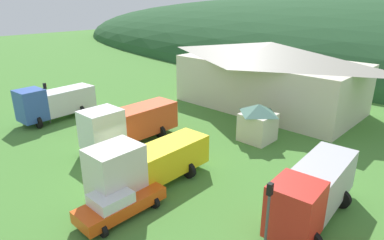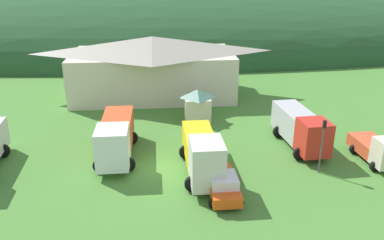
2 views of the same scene
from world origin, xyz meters
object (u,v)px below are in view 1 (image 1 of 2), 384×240
at_px(depot_building, 269,74).
at_px(box_truck_blue, 54,102).
at_px(flatbed_truck_yellow, 145,164).
at_px(service_pickup_orange, 119,203).
at_px(play_shed_cream, 258,122).
at_px(traffic_light_east, 268,216).
at_px(traffic_cone_near_pickup, 185,162).
at_px(traffic_light_west, 47,99).
at_px(crane_truck_red, 313,190).
at_px(heavy_rig_white, 128,123).

height_order(depot_building, box_truck_blue, depot_building).
relative_size(flatbed_truck_yellow, service_pickup_orange, 1.69).
bearing_deg(play_shed_cream, traffic_light_east, -55.69).
distance_m(flatbed_truck_yellow, traffic_cone_near_pickup, 4.80).
bearing_deg(traffic_light_east, service_pickup_orange, -162.54).
xyz_separation_m(traffic_light_west, traffic_cone_near_pickup, (15.13, 3.18, -2.43)).
bearing_deg(crane_truck_red, traffic_light_west, -87.35).
height_order(flatbed_truck_yellow, traffic_light_west, traffic_light_west).
relative_size(box_truck_blue, traffic_light_west, 1.91).
xyz_separation_m(box_truck_blue, crane_truck_red, (25.32, 2.12, -0.01)).
relative_size(play_shed_cream, box_truck_blue, 0.43).
height_order(play_shed_cream, heavy_rig_white, heavy_rig_white).
height_order(play_shed_cream, traffic_cone_near_pickup, play_shed_cream).
xyz_separation_m(flatbed_truck_yellow, service_pickup_orange, (1.06, -2.76, -0.98)).
xyz_separation_m(heavy_rig_white, flatbed_truck_yellow, (6.54, -3.49, -0.03)).
relative_size(heavy_rig_white, traffic_cone_near_pickup, 18.30).
height_order(box_truck_blue, service_pickup_orange, box_truck_blue).
distance_m(service_pickup_orange, traffic_light_east, 8.22).
bearing_deg(box_truck_blue, traffic_cone_near_pickup, 94.64).
bearing_deg(depot_building, traffic_light_east, -58.75).
bearing_deg(service_pickup_orange, traffic_light_east, 107.43).
bearing_deg(service_pickup_orange, heavy_rig_white, -129.45).
distance_m(traffic_light_west, traffic_cone_near_pickup, 15.65).
distance_m(box_truck_blue, crane_truck_red, 25.41).
bearing_deg(traffic_light_east, depot_building, 121.25).
bearing_deg(traffic_cone_near_pickup, box_truck_blue, -171.64).
relative_size(play_shed_cream, flatbed_truck_yellow, 0.38).
height_order(depot_building, traffic_cone_near_pickup, depot_building).
bearing_deg(traffic_light_east, box_truck_blue, 174.55).
bearing_deg(box_truck_blue, traffic_light_east, 80.84).
relative_size(box_truck_blue, service_pickup_orange, 1.50).
height_order(heavy_rig_white, traffic_light_east, traffic_light_east).
distance_m(flatbed_truck_yellow, traffic_light_west, 16.07).
xyz_separation_m(play_shed_cream, heavy_rig_white, (-7.28, -7.86, 0.18)).
bearing_deg(crane_truck_red, play_shed_cream, -135.99).
bearing_deg(box_truck_blue, heavy_rig_white, 94.39).
relative_size(flatbed_truck_yellow, crane_truck_red, 1.09).
relative_size(service_pickup_orange, traffic_light_east, 1.20).
relative_size(depot_building, play_shed_cream, 6.25).
height_order(depot_building, traffic_light_east, depot_building).
bearing_deg(heavy_rig_white, service_pickup_orange, 50.23).
bearing_deg(flatbed_truck_yellow, traffic_cone_near_pickup, -169.54).
relative_size(traffic_light_west, traffic_light_east, 0.94).
relative_size(heavy_rig_white, traffic_light_east, 2.00).
height_order(traffic_light_west, traffic_light_east, traffic_light_east).
bearing_deg(box_truck_blue, depot_building, 140.66).
bearing_deg(depot_building, play_shed_cream, -63.21).
xyz_separation_m(depot_building, crane_truck_red, (12.42, -15.87, -1.84)).
xyz_separation_m(play_shed_cream, traffic_light_west, (-16.76, -10.16, 0.78)).
height_order(box_truck_blue, heavy_rig_white, box_truck_blue).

